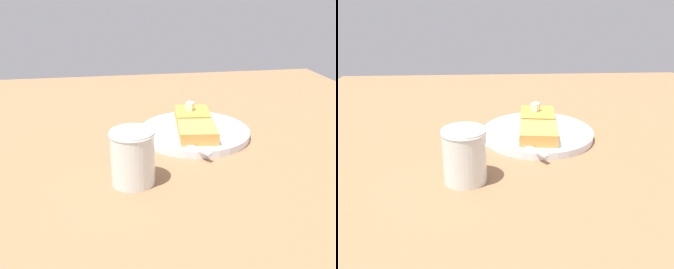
# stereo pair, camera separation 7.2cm
# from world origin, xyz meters

# --- Properties ---
(table_surface) EXTENTS (1.22, 1.22, 0.03)m
(table_surface) POSITION_xyz_m (0.00, 0.00, 0.01)
(table_surface) COLOR #895E3E
(table_surface) RESTS_ON ground
(plate) EXTENTS (0.24, 0.24, 0.02)m
(plate) POSITION_xyz_m (-0.01, 0.02, 0.04)
(plate) COLOR white
(plate) RESTS_ON table_surface
(toast_slice_left) EXTENTS (0.10, 0.09, 0.03)m
(toast_slice_left) POSITION_xyz_m (-0.06, 0.03, 0.06)
(toast_slice_left) COLOR #B48633
(toast_slice_left) RESTS_ON plate
(toast_slice_middle) EXTENTS (0.10, 0.09, 0.03)m
(toast_slice_middle) POSITION_xyz_m (0.04, 0.02, 0.06)
(toast_slice_middle) COLOR #CD8E40
(toast_slice_middle) RESTS_ON plate
(butter_pat_primary) EXTENTS (0.02, 0.02, 0.02)m
(butter_pat_primary) POSITION_xyz_m (-0.06, 0.02, 0.08)
(butter_pat_primary) COLOR #F6F2C7
(butter_pat_primary) RESTS_ON toast_slice_left
(fork) EXTENTS (0.14, 0.10, 0.00)m
(fork) POSITION_xyz_m (0.05, -0.03, 0.05)
(fork) COLOR silver
(fork) RESTS_ON plate
(syrup_jar) EXTENTS (0.08, 0.08, 0.09)m
(syrup_jar) POSITION_xyz_m (0.18, -0.13, 0.07)
(syrup_jar) COLOR #371305
(syrup_jar) RESTS_ON table_surface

